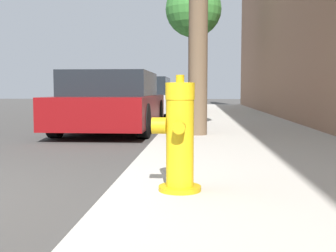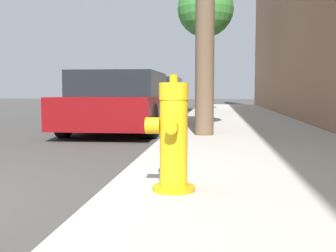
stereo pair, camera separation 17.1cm
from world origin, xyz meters
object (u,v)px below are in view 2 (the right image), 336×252
parked_car_mid (157,97)px  fire_hydrant (173,138)px  parked_car_near (122,102)px  street_tree_far (205,12)px

parked_car_mid → fire_hydrant: bearing=-81.7°
fire_hydrant → parked_car_mid: size_ratio=0.22×
fire_hydrant → parked_car_near: bearing=106.1°
parked_car_near → parked_car_mid: parked_car_mid is taller
parked_car_near → fire_hydrant: bearing=-73.9°
parked_car_near → parked_car_mid: 5.41m
parked_car_mid → street_tree_far: size_ratio=0.88×
fire_hydrant → street_tree_far: size_ratio=0.19×
parked_car_mid → street_tree_far: bearing=25.6°
parked_car_near → street_tree_far: bearing=75.0°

